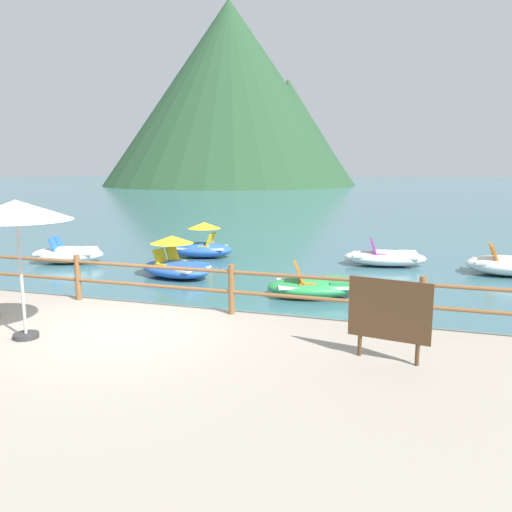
{
  "coord_description": "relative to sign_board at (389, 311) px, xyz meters",
  "views": [
    {
      "loc": [
        5.02,
        -7.27,
        3.16
      ],
      "look_at": [
        1.07,
        5.0,
        0.9
      ],
      "focal_mm": 36.26,
      "sensor_mm": 36.0,
      "label": 1
    }
  ],
  "objects": [
    {
      "name": "sign_board",
      "position": [
        0.0,
        0.0,
        0.0
      ],
      "size": [
        1.17,
        0.25,
        1.19
      ],
      "color": "silver",
      "rests_on": "promenade_dock"
    },
    {
      "name": "pedal_boat_6",
      "position": [
        -6.29,
        5.83,
        -0.73
      ],
      "size": [
        2.54,
        1.87,
        1.19
      ],
      "color": "blue",
      "rests_on": "ground"
    },
    {
      "name": "pedal_boat_2",
      "position": [
        -6.89,
        9.09,
        -0.72
      ],
      "size": [
        2.32,
        1.53,
        1.23
      ],
      "color": "blue",
      "rests_on": "ground"
    },
    {
      "name": "pedal_boat_4",
      "position": [
        -0.67,
        9.47,
        -0.86
      ],
      "size": [
        2.71,
        1.57,
        0.84
      ],
      "color": "white",
      "rests_on": "ground"
    },
    {
      "name": "cliff_headland",
      "position": [
        -28.94,
        74.68,
        12.48
      ],
      "size": [
        40.95,
        40.95,
        29.01
      ],
      "color": "#284C2D",
      "rests_on": "ground"
    },
    {
      "name": "ground_plane",
      "position": [
        -4.66,
        39.99,
        -1.13
      ],
      "size": [
        200.0,
        200.0,
        0.0
      ],
      "primitive_type": "plane",
      "color": "#3D6B75"
    },
    {
      "name": "pedal_boat_5",
      "position": [
        -10.66,
        6.75,
        -0.84
      ],
      "size": [
        2.62,
        1.98,
        0.87
      ],
      "color": "white",
      "rests_on": "ground"
    },
    {
      "name": "pedal_boat_3",
      "position": [
        2.78,
        9.07,
        -0.83
      ],
      "size": [
        2.2,
        1.37,
        0.89
      ],
      "color": "white",
      "rests_on": "ground"
    },
    {
      "name": "pedal_boat_1",
      "position": [
        -2.07,
        4.87,
        -0.88
      ],
      "size": [
        2.51,
        1.94,
        0.82
      ],
      "color": "green",
      "rests_on": "ground"
    },
    {
      "name": "promenade_dock",
      "position": [
        -4.66,
        -2.21,
        -0.93
      ],
      "size": [
        28.0,
        8.0,
        0.4
      ],
      "primitive_type": "cube",
      "color": "#A39989",
      "rests_on": "ground"
    },
    {
      "name": "beach_umbrella",
      "position": [
        -5.65,
        -0.79,
        1.32
      ],
      "size": [
        1.7,
        1.7,
        2.24
      ],
      "color": "#B2B2B7",
      "rests_on": "promenade_dock"
    },
    {
      "name": "dock_railing",
      "position": [
        -4.66,
        1.54,
        -0.16
      ],
      "size": [
        23.92,
        0.12,
        0.95
      ],
      "color": "brown",
      "rests_on": "promenade_dock"
    }
  ]
}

